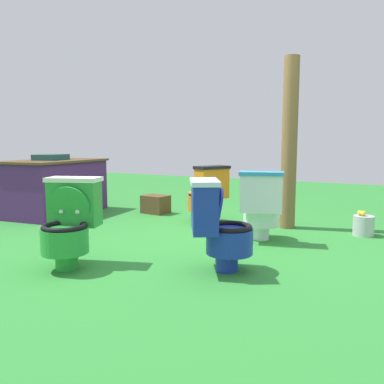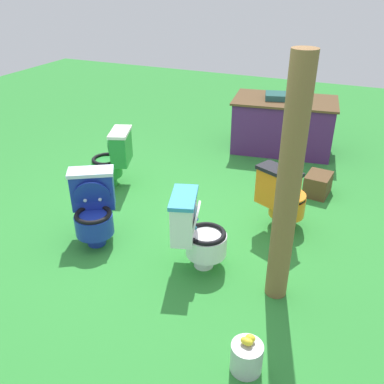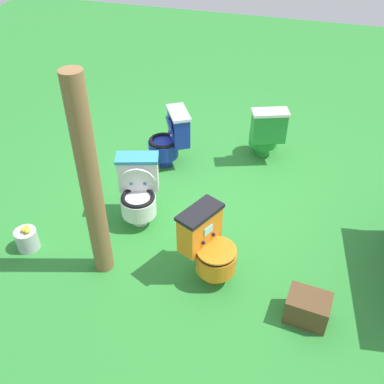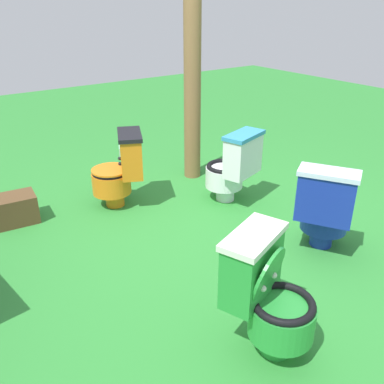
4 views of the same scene
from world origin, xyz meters
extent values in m
plane|color=#2D8433|center=(0.00, 0.00, 0.00)|extent=(14.00, 14.00, 0.00)
cylinder|color=#192D9E|center=(-0.55, -0.66, 0.07)|extent=(0.25, 0.25, 0.14)
cylinder|color=#192D9E|center=(-0.54, -0.67, 0.24)|extent=(0.51, 0.51, 0.20)
torus|color=black|center=(-0.54, -0.67, 0.35)|extent=(0.49, 0.49, 0.04)
cylinder|color=silver|center=(-0.54, -0.67, 0.30)|extent=(0.33, 0.33, 0.01)
cube|color=#192D9E|center=(-0.64, -0.50, 0.51)|extent=(0.45, 0.37, 0.37)
cube|color=silver|center=(-0.64, -0.50, 0.71)|extent=(0.48, 0.41, 0.04)
cube|color=#8CE0E5|center=(-0.59, -0.59, 0.56)|extent=(0.10, 0.06, 0.08)
cylinder|color=#192D9E|center=(-0.59, -0.59, 0.49)|extent=(0.35, 0.26, 0.35)
sphere|color=silver|center=(-0.53, -0.56, 0.46)|extent=(0.04, 0.04, 0.04)
sphere|color=silver|center=(-0.65, -0.63, 0.46)|extent=(0.04, 0.04, 0.04)
cylinder|color=white|center=(0.56, -0.56, 0.07)|extent=(0.23, 0.23, 0.14)
cylinder|color=white|center=(0.58, -0.55, 0.24)|extent=(0.46, 0.46, 0.20)
torus|color=black|center=(0.58, -0.55, 0.35)|extent=(0.44, 0.44, 0.04)
cylinder|color=#338CBF|center=(0.58, -0.55, 0.30)|extent=(0.30, 0.30, 0.01)
cube|color=white|center=(0.39, -0.61, 0.51)|extent=(0.30, 0.45, 0.37)
cube|color=#338CBF|center=(0.39, -0.61, 0.71)|extent=(0.33, 0.48, 0.04)
cube|color=#8CE0E5|center=(0.49, -0.58, 0.56)|extent=(0.04, 0.11, 0.08)
cylinder|color=white|center=(0.49, -0.58, 0.49)|extent=(0.19, 0.36, 0.35)
sphere|color=#338CBF|center=(0.47, -0.51, 0.46)|extent=(0.04, 0.04, 0.04)
sphere|color=#338CBF|center=(0.51, -0.65, 0.46)|extent=(0.04, 0.04, 0.04)
cylinder|color=green|center=(-1.13, 0.48, 0.07)|extent=(0.23, 0.23, 0.14)
cylinder|color=green|center=(-1.15, 0.48, 0.24)|extent=(0.48, 0.48, 0.20)
torus|color=black|center=(-1.15, 0.48, 0.35)|extent=(0.45, 0.45, 0.04)
cylinder|color=white|center=(-1.15, 0.48, 0.30)|extent=(0.31, 0.31, 0.01)
cube|color=green|center=(-0.97, 0.55, 0.51)|extent=(0.32, 0.45, 0.37)
cube|color=white|center=(-0.97, 0.55, 0.71)|extent=(0.35, 0.48, 0.04)
cube|color=#8CE0E5|center=(-1.06, 0.51, 0.56)|extent=(0.05, 0.11, 0.08)
cylinder|color=green|center=(-1.06, 0.51, 0.49)|extent=(0.21, 0.36, 0.35)
sphere|color=white|center=(-1.04, 0.44, 0.46)|extent=(0.04, 0.04, 0.04)
sphere|color=white|center=(-1.09, 0.57, 0.46)|extent=(0.04, 0.04, 0.04)
cylinder|color=orange|center=(1.10, 0.40, 0.07)|extent=(0.24, 0.24, 0.14)
cylinder|color=orange|center=(1.11, 0.42, 0.24)|extent=(0.49, 0.49, 0.20)
torus|color=black|center=(1.11, 0.42, 0.35)|extent=(0.47, 0.47, 0.04)
cylinder|color=black|center=(1.11, 0.42, 0.30)|extent=(0.32, 0.32, 0.01)
cube|color=orange|center=(1.02, 0.24, 0.51)|extent=(0.45, 0.35, 0.37)
cube|color=black|center=(1.02, 0.24, 0.71)|extent=(0.48, 0.38, 0.04)
cube|color=#8CE0E5|center=(1.06, 0.33, 0.56)|extent=(0.10, 0.05, 0.08)
cylinder|color=orange|center=(1.11, 0.42, 0.37)|extent=(0.48, 0.48, 0.02)
sphere|color=black|center=(1.00, 0.36, 0.46)|extent=(0.04, 0.04, 0.04)
sphere|color=black|center=(1.13, 0.30, 0.46)|extent=(0.04, 0.04, 0.04)
cylinder|color=brown|center=(1.26, -0.65, 1.00)|extent=(0.18, 0.18, 1.99)
cube|color=brown|center=(1.31, 1.28, 0.13)|extent=(0.31, 0.39, 0.26)
cylinder|color=#B7B7BF|center=(1.25, -1.49, 0.11)|extent=(0.22, 0.22, 0.22)
ellipsoid|color=yellow|center=(1.26, -1.45, 0.25)|extent=(0.07, 0.05, 0.05)
ellipsoid|color=yellow|center=(1.25, -1.49, 0.25)|extent=(0.07, 0.05, 0.05)
ellipsoid|color=yellow|center=(1.23, -1.48, 0.25)|extent=(0.07, 0.05, 0.05)
camera|label=1|loc=(-3.32, -1.86, 1.01)|focal=36.58mm
camera|label=2|loc=(1.69, -3.43, 2.44)|focal=39.09mm
camera|label=3|loc=(3.85, 1.01, 3.24)|focal=41.67mm
camera|label=4|loc=(-2.32, 1.93, 1.87)|focal=39.06mm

